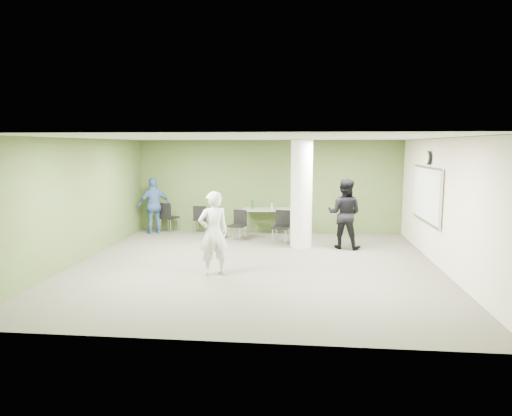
# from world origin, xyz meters

# --- Properties ---
(floor) EXTENTS (8.00, 8.00, 0.00)m
(floor) POSITION_xyz_m (0.00, 0.00, 0.00)
(floor) COLOR #555343
(floor) RESTS_ON ground
(ceiling) EXTENTS (8.00, 8.00, 0.00)m
(ceiling) POSITION_xyz_m (0.00, 0.00, 2.80)
(ceiling) COLOR white
(ceiling) RESTS_ON wall_back
(wall_back) EXTENTS (8.00, 2.80, 0.02)m
(wall_back) POSITION_xyz_m (0.00, 4.00, 1.40)
(wall_back) COLOR #4C5D2B
(wall_back) RESTS_ON floor
(wall_left) EXTENTS (0.02, 8.00, 2.80)m
(wall_left) POSITION_xyz_m (-4.00, 0.00, 1.40)
(wall_left) COLOR #4C5D2B
(wall_left) RESTS_ON floor
(wall_right_cream) EXTENTS (0.02, 8.00, 2.80)m
(wall_right_cream) POSITION_xyz_m (4.00, 0.00, 1.40)
(wall_right_cream) COLOR beige
(wall_right_cream) RESTS_ON floor
(column) EXTENTS (0.56, 0.56, 2.80)m
(column) POSITION_xyz_m (1.00, 2.00, 1.40)
(column) COLOR silver
(column) RESTS_ON floor
(whiteboard) EXTENTS (0.05, 2.30, 1.30)m
(whiteboard) POSITION_xyz_m (3.92, 1.20, 1.50)
(whiteboard) COLOR silver
(whiteboard) RESTS_ON wall_right_cream
(wall_clock) EXTENTS (0.06, 0.32, 0.32)m
(wall_clock) POSITION_xyz_m (3.92, 1.20, 2.35)
(wall_clock) COLOR black
(wall_clock) RESTS_ON wall_right_cream
(folding_table) EXTENTS (1.70, 0.84, 1.03)m
(folding_table) POSITION_xyz_m (0.09, 3.52, 0.73)
(folding_table) COLOR #9B9C96
(folding_table) RESTS_ON floor
(wastebasket) EXTENTS (0.25, 0.25, 0.28)m
(wastebasket) POSITION_xyz_m (-1.27, 2.90, 0.14)
(wastebasket) COLOR #4C4C4C
(wastebasket) RESTS_ON floor
(chair_back_left) EXTENTS (0.59, 0.59, 0.92)m
(chair_back_left) POSITION_xyz_m (-3.05, 3.57, 0.54)
(chair_back_left) COLOR black
(chair_back_left) RESTS_ON floor
(chair_back_right) EXTENTS (0.45, 0.45, 0.85)m
(chair_back_right) POSITION_xyz_m (-2.02, 3.57, 0.49)
(chair_back_right) COLOR black
(chair_back_right) RESTS_ON floor
(chair_table_left) EXTENTS (0.53, 0.53, 0.83)m
(chair_table_left) POSITION_xyz_m (-0.76, 2.74, 0.48)
(chair_table_left) COLOR black
(chair_table_left) RESTS_ON floor
(chair_table_right) EXTENTS (0.53, 0.53, 0.88)m
(chair_table_right) POSITION_xyz_m (0.48, 2.46, 0.51)
(chair_table_right) COLOR black
(chair_table_right) RESTS_ON floor
(woman_white) EXTENTS (0.75, 0.65, 1.72)m
(woman_white) POSITION_xyz_m (-0.77, -0.80, 0.86)
(woman_white) COLOR silver
(woman_white) RESTS_ON floor
(man_black) EXTENTS (1.03, 0.90, 1.80)m
(man_black) POSITION_xyz_m (2.11, 1.92, 0.90)
(man_black) COLOR black
(man_black) RESTS_ON floor
(man_blue) EXTENTS (1.05, 0.89, 1.69)m
(man_blue) POSITION_xyz_m (-3.40, 3.40, 0.84)
(man_blue) COLOR #4165A1
(man_blue) RESTS_ON floor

